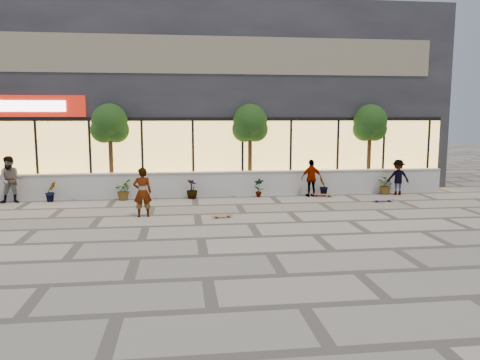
{
  "coord_description": "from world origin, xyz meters",
  "views": [
    {
      "loc": [
        -0.49,
        -12.72,
        3.39
      ],
      "look_at": [
        1.39,
        2.4,
        1.3
      ],
      "focal_mm": 35.0,
      "sensor_mm": 36.0,
      "label": 1
    }
  ],
  "objects": [
    {
      "name": "skater_left",
      "position": [
        -7.13,
        6.3,
        0.92
      ],
      "size": [
        0.99,
        0.82,
        1.85
      ],
      "primitive_type": "imported",
      "rotation": [
        0.0,
        0.0,
        0.14
      ],
      "color": "#93785F",
      "rests_on": "ground"
    },
    {
      "name": "tree_mideast",
      "position": [
        2.5,
        7.7,
        2.99
      ],
      "size": [
        1.6,
        1.5,
        3.92
      ],
      "color": "#422D17",
      "rests_on": "ground"
    },
    {
      "name": "shrub_e",
      "position": [
        2.7,
        6.45,
        0.41
      ],
      "size": [
        0.46,
        0.35,
        0.81
      ],
      "primitive_type": "imported",
      "rotation": [
        0.0,
        0.0,
        3.28
      ],
      "color": "black",
      "rests_on": "ground"
    },
    {
      "name": "shrub_c",
      "position": [
        -2.9,
        6.45,
        0.41
      ],
      "size": [
        0.68,
        0.77,
        0.81
      ],
      "primitive_type": "imported",
      "rotation": [
        0.0,
        0.0,
        1.64
      ],
      "color": "black",
      "rests_on": "ground"
    },
    {
      "name": "skateboard_right_near",
      "position": [
        5.4,
        6.2,
        0.09
      ],
      "size": [
        0.9,
        0.52,
        0.11
      ],
      "rotation": [
        0.0,
        0.0,
        -0.36
      ],
      "color": "#9A4F32",
      "rests_on": "ground"
    },
    {
      "name": "skater_right_far",
      "position": [
        8.76,
        6.3,
        0.76
      ],
      "size": [
        1.05,
        0.68,
        1.53
      ],
      "primitive_type": "imported",
      "rotation": [
        0.0,
        0.0,
        3.03
      ],
      "color": "maroon",
      "rests_on": "ground"
    },
    {
      "name": "retail_building",
      "position": [
        -0.0,
        12.49,
        4.25
      ],
      "size": [
        24.0,
        9.17,
        8.5
      ],
      "color": "#232227",
      "rests_on": "ground"
    },
    {
      "name": "ground",
      "position": [
        0.0,
        0.0,
        0.0
      ],
      "size": [
        80.0,
        80.0,
        0.0
      ],
      "primitive_type": "plane",
      "color": "#9F968A",
      "rests_on": "ground"
    },
    {
      "name": "skateboard_center",
      "position": [
        0.83,
        2.6,
        0.07
      ],
      "size": [
        0.72,
        0.32,
        0.08
      ],
      "rotation": [
        0.0,
        0.0,
        0.21
      ],
      "color": "brown",
      "rests_on": "ground"
    },
    {
      "name": "shrub_f",
      "position": [
        5.5,
        6.45,
        0.41
      ],
      "size": [
        0.55,
        0.57,
        0.81
      ],
      "primitive_type": "imported",
      "rotation": [
        0.0,
        0.0,
        4.1
      ],
      "color": "black",
      "rests_on": "ground"
    },
    {
      "name": "shrub_b",
      "position": [
        -5.7,
        6.45,
        0.41
      ],
      "size": [
        0.57,
        0.57,
        0.81
      ],
      "primitive_type": "imported",
      "rotation": [
        0.0,
        0.0,
        0.82
      ],
      "color": "black",
      "rests_on": "ground"
    },
    {
      "name": "tree_midwest",
      "position": [
        -3.5,
        7.7,
        2.99
      ],
      "size": [
        1.6,
        1.5,
        3.92
      ],
      "color": "#422D17",
      "rests_on": "ground"
    },
    {
      "name": "shrub_g",
      "position": [
        8.3,
        6.45,
        0.41
      ],
      "size": [
        0.77,
        0.84,
        0.81
      ],
      "primitive_type": "imported",
      "rotation": [
        0.0,
        0.0,
        4.92
      ],
      "color": "black",
      "rests_on": "ground"
    },
    {
      "name": "shrub_d",
      "position": [
        -0.1,
        6.45,
        0.41
      ],
      "size": [
        0.64,
        0.64,
        0.81
      ],
      "primitive_type": "imported",
      "rotation": [
        0.0,
        0.0,
        2.46
      ],
      "color": "black",
      "rests_on": "ground"
    },
    {
      "name": "skater_center",
      "position": [
        -1.83,
        3.1,
        0.84
      ],
      "size": [
        0.66,
        0.48,
        1.69
      ],
      "primitive_type": "imported",
      "rotation": [
        0.0,
        0.0,
        3.27
      ],
      "color": "silver",
      "rests_on": "ground"
    },
    {
      "name": "tree_east",
      "position": [
        8.0,
        7.7,
        2.99
      ],
      "size": [
        1.6,
        1.5,
        3.92
      ],
      "color": "#422D17",
      "rests_on": "ground"
    },
    {
      "name": "planter_wall",
      "position": [
        0.0,
        7.0,
        0.52
      ],
      "size": [
        22.0,
        0.42,
        1.04
      ],
      "color": "beige",
      "rests_on": "ground"
    },
    {
      "name": "skateboard_right_far",
      "position": [
        7.42,
        4.73,
        0.08
      ],
      "size": [
        0.85,
        0.24,
        0.1
      ],
      "rotation": [
        0.0,
        0.0,
        0.03
      ],
      "color": "#60559D",
      "rests_on": "ground"
    },
    {
      "name": "skater_right_near",
      "position": [
        4.93,
        6.3,
        0.79
      ],
      "size": [
        0.97,
        0.52,
        1.58
      ],
      "primitive_type": "imported",
      "rotation": [
        0.0,
        0.0,
        3.29
      ],
      "color": "white",
      "rests_on": "ground"
    }
  ]
}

